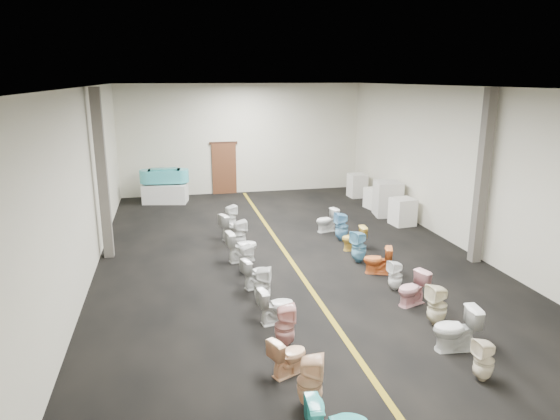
{
  "coord_description": "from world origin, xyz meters",
  "views": [
    {
      "loc": [
        -3.02,
        -12.54,
        4.72
      ],
      "look_at": [
        0.02,
        1.0,
        1.03
      ],
      "focal_mm": 32.0,
      "sensor_mm": 36.0,
      "label": 1
    }
  ],
  "objects_px": {
    "toilet_left_3": "(285,326)",
    "toilet_left_6": "(257,273)",
    "toilet_right_4": "(395,276)",
    "toilet_left_5": "(262,285)",
    "appliance_crate_c": "(375,198)",
    "toilet_right_8": "(342,227)",
    "display_table": "(165,193)",
    "toilet_right_5": "(377,260)",
    "appliance_crate_d": "(357,185)",
    "toilet_left_4": "(276,305)",
    "toilet_left_9": "(239,235)",
    "appliance_crate_b": "(388,199)",
    "toilet_right_9": "(327,220)",
    "toilet_right_3": "(413,289)",
    "toilet_right_7": "(354,238)",
    "toilet_left_2": "(288,355)",
    "toilet_left_10": "(233,226)",
    "toilet_right_2": "(437,305)",
    "appliance_crate_a": "(403,212)",
    "toilet_left_11": "(230,218)",
    "toilet_left_1": "(310,382)",
    "bathtub": "(164,176)",
    "toilet_right_1": "(456,329)",
    "toilet_left_7": "(245,259)",
    "toilet_right_0": "(484,360)",
    "toilet_right_6": "(359,247)",
    "toilet_left_8": "(242,246)"
  },
  "relations": [
    {
      "from": "appliance_crate_b",
      "to": "toilet_right_9",
      "type": "distance_m",
      "value": 3.0
    },
    {
      "from": "toilet_right_3",
      "to": "toilet_right_6",
      "type": "height_order",
      "value": "toilet_right_6"
    },
    {
      "from": "toilet_left_1",
      "to": "toilet_left_4",
      "type": "bearing_deg",
      "value": 18.21
    },
    {
      "from": "toilet_left_9",
      "to": "toilet_left_11",
      "type": "bearing_deg",
      "value": -8.85
    },
    {
      "from": "appliance_crate_d",
      "to": "appliance_crate_a",
      "type": "bearing_deg",
      "value": -90.0
    },
    {
      "from": "toilet_right_2",
      "to": "toilet_right_9",
      "type": "bearing_deg",
      "value": 176.58
    },
    {
      "from": "appliance_crate_d",
      "to": "bathtub",
      "type": "bearing_deg",
      "value": 174.74
    },
    {
      "from": "appliance_crate_a",
      "to": "toilet_left_5",
      "type": "bearing_deg",
      "value": -139.4
    },
    {
      "from": "toilet_right_4",
      "to": "toilet_left_5",
      "type": "bearing_deg",
      "value": -97.59
    },
    {
      "from": "toilet_left_7",
      "to": "appliance_crate_a",
      "type": "bearing_deg",
      "value": -82.16
    },
    {
      "from": "toilet_left_3",
      "to": "toilet_left_10",
      "type": "height_order",
      "value": "toilet_left_3"
    },
    {
      "from": "toilet_left_8",
      "to": "toilet_right_0",
      "type": "bearing_deg",
      "value": -163.95
    },
    {
      "from": "toilet_left_10",
      "to": "toilet_right_1",
      "type": "relative_size",
      "value": 0.98
    },
    {
      "from": "appliance_crate_d",
      "to": "toilet_right_9",
      "type": "distance_m",
      "value": 5.04
    },
    {
      "from": "toilet_left_8",
      "to": "toilet_right_6",
      "type": "bearing_deg",
      "value": -113.91
    },
    {
      "from": "toilet_left_9",
      "to": "toilet_left_10",
      "type": "height_order",
      "value": "toilet_left_9"
    },
    {
      "from": "toilet_right_5",
      "to": "toilet_right_9",
      "type": "bearing_deg",
      "value": -156.98
    },
    {
      "from": "toilet_left_1",
      "to": "bathtub",
      "type": "bearing_deg",
      "value": 28.56
    },
    {
      "from": "toilet_left_5",
      "to": "toilet_right_3",
      "type": "relative_size",
      "value": 1.11
    },
    {
      "from": "toilet_left_7",
      "to": "toilet_right_4",
      "type": "xyz_separation_m",
      "value": [
        3.18,
        -1.78,
        -0.01
      ]
    },
    {
      "from": "appliance_crate_a",
      "to": "toilet_right_4",
      "type": "height_order",
      "value": "appliance_crate_a"
    },
    {
      "from": "toilet_left_3",
      "to": "toilet_left_9",
      "type": "height_order",
      "value": "toilet_left_9"
    },
    {
      "from": "bathtub",
      "to": "toilet_left_7",
      "type": "xyz_separation_m",
      "value": [
        1.93,
        -7.83,
        -0.71
      ]
    },
    {
      "from": "display_table",
      "to": "appliance_crate_d",
      "type": "relative_size",
      "value": 1.75
    },
    {
      "from": "toilet_right_2",
      "to": "display_table",
      "type": "bearing_deg",
      "value": -160.78
    },
    {
      "from": "toilet_right_1",
      "to": "toilet_right_5",
      "type": "xyz_separation_m",
      "value": [
        0.11,
        3.68,
        -0.06
      ]
    },
    {
      "from": "toilet_left_7",
      "to": "toilet_left_11",
      "type": "relative_size",
      "value": 0.89
    },
    {
      "from": "toilet_left_7",
      "to": "toilet_left_11",
      "type": "height_order",
      "value": "toilet_left_11"
    },
    {
      "from": "toilet_left_11",
      "to": "toilet_right_4",
      "type": "bearing_deg",
      "value": -169.85
    },
    {
      "from": "toilet_left_6",
      "to": "toilet_left_10",
      "type": "bearing_deg",
      "value": -15.73
    },
    {
      "from": "toilet_left_4",
      "to": "toilet_left_9",
      "type": "bearing_deg",
      "value": -7.4
    },
    {
      "from": "appliance_crate_c",
      "to": "toilet_left_1",
      "type": "xyz_separation_m",
      "value": [
        -5.59,
        -10.68,
        0.05
      ]
    },
    {
      "from": "toilet_left_2",
      "to": "toilet_left_5",
      "type": "xyz_separation_m",
      "value": [
        0.08,
        2.72,
        0.07
      ]
    },
    {
      "from": "toilet_right_0",
      "to": "toilet_right_2",
      "type": "relative_size",
      "value": 0.85
    },
    {
      "from": "appliance_crate_c",
      "to": "toilet_right_5",
      "type": "relative_size",
      "value": 1.08
    },
    {
      "from": "appliance_crate_d",
      "to": "toilet_left_1",
      "type": "relative_size",
      "value": 1.12
    },
    {
      "from": "toilet_left_3",
      "to": "toilet_left_6",
      "type": "distance_m",
      "value": 2.71
    },
    {
      "from": "toilet_right_3",
      "to": "toilet_right_7",
      "type": "height_order",
      "value": "toilet_right_3"
    },
    {
      "from": "toilet_right_6",
      "to": "appliance_crate_c",
      "type": "bearing_deg",
      "value": 133.36
    },
    {
      "from": "toilet_left_7",
      "to": "toilet_right_0",
      "type": "distance_m",
      "value": 6.16
    },
    {
      "from": "bathtub",
      "to": "toilet_left_1",
      "type": "bearing_deg",
      "value": -77.27
    },
    {
      "from": "display_table",
      "to": "appliance_crate_d",
      "type": "height_order",
      "value": "appliance_crate_d"
    },
    {
      "from": "appliance_crate_c",
      "to": "toilet_right_8",
      "type": "distance_m",
      "value": 4.2
    },
    {
      "from": "toilet_right_5",
      "to": "toilet_right_2",
      "type": "bearing_deg",
      "value": 21.81
    },
    {
      "from": "toilet_right_7",
      "to": "toilet_right_8",
      "type": "distance_m",
      "value": 0.91
    },
    {
      "from": "toilet_left_4",
      "to": "appliance_crate_a",
      "type": "bearing_deg",
      "value": -52.19
    },
    {
      "from": "display_table",
      "to": "toilet_right_5",
      "type": "distance_m",
      "value": 10.0
    },
    {
      "from": "toilet_left_4",
      "to": "toilet_right_8",
      "type": "xyz_separation_m",
      "value": [
        3.0,
        4.63,
        0.06
      ]
    },
    {
      "from": "toilet_left_2",
      "to": "toilet_right_6",
      "type": "bearing_deg",
      "value": -57.71
    },
    {
      "from": "toilet_left_6",
      "to": "toilet_left_1",
      "type": "bearing_deg",
      "value": 163.06
    }
  ]
}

